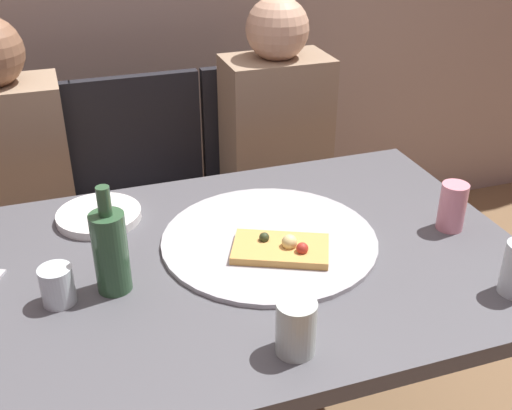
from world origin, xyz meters
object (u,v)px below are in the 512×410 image
object	(u,v)px
plate_stack	(99,216)
guest_in_sweater	(14,197)
pizza_slice_last	(282,248)
guest_in_beanie	(285,158)
wine_bottle	(111,250)
wine_glass	(296,327)
chair_middle	(150,191)
pizza_tray	(269,240)
soda_can	(452,207)
tumbler_near	(57,285)
dining_table	(222,291)
chair_right	(269,173)
chair_left	(22,210)

from	to	relation	value
plate_stack	guest_in_sweater	world-z (taller)	guest_in_sweater
pizza_slice_last	guest_in_beanie	size ratio (longest dim) A/B	0.22
wine_bottle	pizza_slice_last	bearing A→B (deg)	-0.04
wine_glass	chair_middle	xyz separation A→B (m)	(-0.08, 1.17, -0.28)
pizza_tray	guest_in_sweater	xyz separation A→B (m)	(-0.60, 0.64, -0.10)
soda_can	pizza_slice_last	bearing A→B (deg)	178.27
tumbler_near	soda_can	xyz separation A→B (m)	(0.94, -0.00, 0.02)
dining_table	pizza_slice_last	xyz separation A→B (m)	(0.14, -0.02, 0.11)
chair_right	guest_in_beanie	distance (m)	0.20
pizza_slice_last	soda_can	xyz separation A→B (m)	(0.44, -0.01, 0.04)
wine_glass	guest_in_beanie	distance (m)	1.09
dining_table	pizza_tray	distance (m)	0.17
dining_table	soda_can	xyz separation A→B (m)	(0.58, -0.04, 0.14)
chair_left	guest_in_sweater	world-z (taller)	guest_in_sweater
wine_glass	pizza_slice_last	bearing A→B (deg)	73.85
chair_left	soda_can	bearing A→B (deg)	140.07
plate_stack	guest_in_beanie	world-z (taller)	guest_in_beanie
chair_left	guest_in_beanie	bearing A→B (deg)	170.34
guest_in_sweater	guest_in_beanie	bearing A→B (deg)	-180.00
dining_table	soda_can	size ratio (longest dim) A/B	11.59
chair_middle	guest_in_beanie	xyz separation A→B (m)	(0.45, -0.15, 0.13)
tumbler_near	guest_in_sweater	world-z (taller)	guest_in_sweater
plate_stack	chair_middle	distance (m)	0.64
wine_bottle	guest_in_sweater	distance (m)	0.77
pizza_slice_last	wine_glass	bearing A→B (deg)	-106.15
tumbler_near	pizza_slice_last	bearing A→B (deg)	1.21
pizza_tray	tumbler_near	xyz separation A→B (m)	(-0.49, -0.08, 0.04)
pizza_slice_last	wine_glass	xyz separation A→B (m)	(-0.09, -0.30, 0.03)
soda_can	chair_middle	world-z (taller)	chair_middle
pizza_tray	chair_left	size ratio (longest dim) A/B	0.58
chair_left	chair_middle	bearing A→B (deg)	-180.00
pizza_tray	chair_right	size ratio (longest dim) A/B	0.58
soda_can	guest_in_beanie	size ratio (longest dim) A/B	0.10
pizza_tray	plate_stack	distance (m)	0.45
chair_right	guest_in_beanie	world-z (taller)	guest_in_beanie
wine_glass	pizza_tray	bearing A→B (deg)	77.49
chair_right	guest_in_beanie	size ratio (longest dim) A/B	0.77
guest_in_sweater	soda_can	bearing A→B (deg)	145.30
dining_table	guest_in_sweater	bearing A→B (deg)	124.12
chair_middle	dining_table	bearing A→B (deg)	92.14
chair_middle	chair_right	bearing A→B (deg)	-180.00
chair_right	pizza_tray	bearing A→B (deg)	69.99
pizza_slice_last	plate_stack	xyz separation A→B (m)	(-0.38, 0.31, -0.01)
dining_table	guest_in_sweater	size ratio (longest dim) A/B	1.21
pizza_tray	chair_middle	bearing A→B (deg)	101.67
wine_bottle	chair_middle	world-z (taller)	wine_bottle
chair_left	guest_in_beanie	xyz separation A→B (m)	(0.89, -0.15, 0.13)
chair_left	guest_in_beanie	distance (m)	0.91
soda_can	dining_table	bearing A→B (deg)	176.39
pizza_slice_last	chair_middle	xyz separation A→B (m)	(-0.17, 0.86, -0.25)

